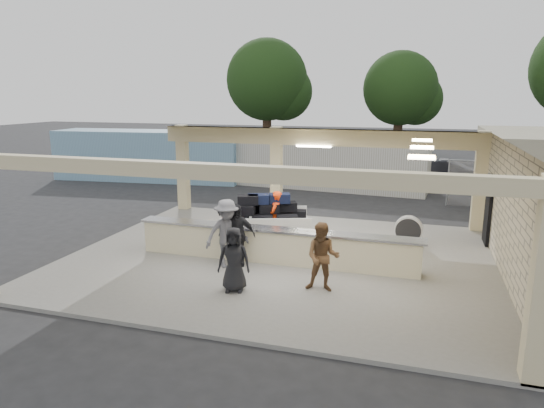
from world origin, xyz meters
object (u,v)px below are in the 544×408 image
(drum_fan, at_px, (408,230))
(car_dark, at_px, (449,172))
(container_white, at_px, (307,161))
(car_white_a, at_px, (542,178))
(passenger_c, at_px, (227,233))
(passenger_d, at_px, (234,259))
(luggage_cart, at_px, (264,216))
(baggage_counter, at_px, (274,245))
(container_blue, at_px, (149,155))
(passenger_a, at_px, (323,257))
(passenger_b, at_px, (237,235))
(baggage_handler, at_px, (275,218))

(drum_fan, distance_m, car_dark, 12.54)
(car_dark, xyz_separation_m, container_white, (-7.21, -2.80, 0.68))
(car_white_a, bearing_deg, passenger_c, 160.82)
(drum_fan, relative_size, passenger_d, 0.61)
(luggage_cart, xyz_separation_m, passenger_c, (-0.33, -2.28, 0.05))
(passenger_d, relative_size, car_dark, 0.41)
(baggage_counter, relative_size, container_blue, 0.77)
(container_white, bearing_deg, car_dark, 26.39)
(container_white, bearing_deg, drum_fan, -55.27)
(car_white_a, relative_size, car_dark, 1.25)
(passenger_a, distance_m, passenger_b, 2.83)
(car_dark, distance_m, container_white, 7.76)
(passenger_b, distance_m, car_dark, 16.78)
(baggage_handler, distance_m, passenger_c, 2.44)
(baggage_handler, relative_size, car_white_a, 0.35)
(car_white_a, bearing_deg, container_blue, 113.67)
(luggage_cart, height_order, car_dark, luggage_cart)
(luggage_cart, bearing_deg, passenger_c, -116.71)
(drum_fan, bearing_deg, car_white_a, 64.54)
(drum_fan, relative_size, car_white_a, 0.20)
(passenger_a, relative_size, container_white, 0.14)
(drum_fan, bearing_deg, baggage_counter, -141.45)
(baggage_handler, bearing_deg, drum_fan, 107.02)
(baggage_counter, relative_size, car_dark, 2.11)
(passenger_b, bearing_deg, passenger_a, -36.07)
(passenger_d, bearing_deg, container_white, 82.26)
(baggage_counter, height_order, passenger_b, passenger_b)
(baggage_handler, bearing_deg, baggage_counter, 18.65)
(passenger_d, height_order, car_dark, passenger_d)
(container_blue, bearing_deg, baggage_counter, -52.31)
(drum_fan, bearing_deg, passenger_a, -111.47)
(luggage_cart, bearing_deg, baggage_handler, -7.58)
(luggage_cart, distance_m, passenger_b, 2.09)
(car_white_a, xyz_separation_m, container_white, (-11.49, -1.81, 0.63))
(passenger_a, xyz_separation_m, container_white, (-3.58, 13.86, 0.38))
(passenger_a, bearing_deg, car_dark, 74.56)
(luggage_cart, bearing_deg, drum_fan, -4.77)
(baggage_counter, bearing_deg, passenger_b, -149.17)
(passenger_d, distance_m, car_dark, 18.20)
(baggage_counter, relative_size, passenger_d, 5.19)
(baggage_counter, height_order, passenger_c, passenger_c)
(passenger_a, distance_m, passenger_d, 2.13)
(passenger_b, bearing_deg, container_white, 80.79)
(luggage_cart, relative_size, car_white_a, 0.65)
(passenger_c, bearing_deg, passenger_a, -58.46)
(baggage_counter, height_order, container_blue, container_blue)
(passenger_a, height_order, container_blue, container_blue)
(car_white_a, bearing_deg, passenger_a, 170.06)
(container_white, relative_size, container_blue, 1.16)
(passenger_c, height_order, car_white_a, passenger_c)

